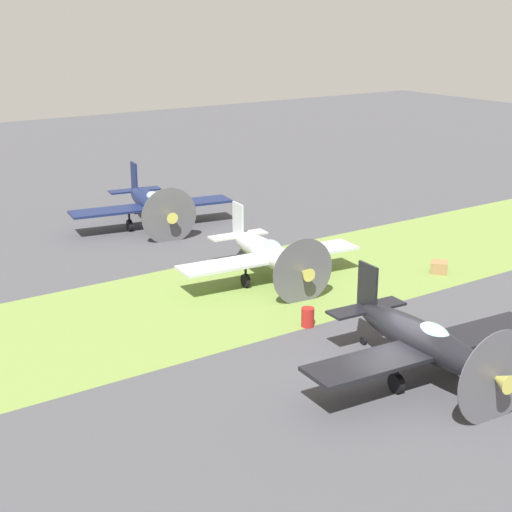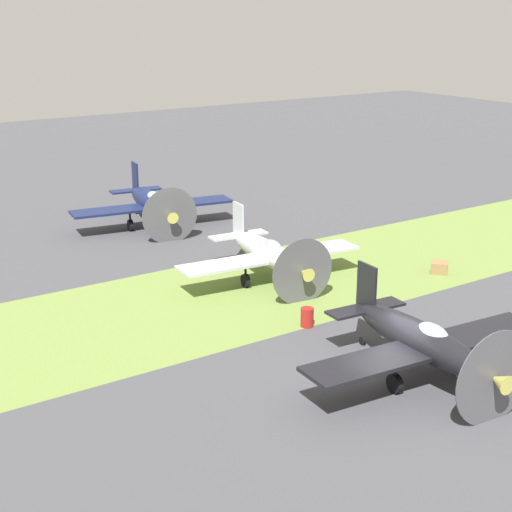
{
  "view_description": "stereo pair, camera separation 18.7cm",
  "coord_description": "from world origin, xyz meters",
  "px_view_note": "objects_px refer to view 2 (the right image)",
  "views": [
    {
      "loc": [
        20.07,
        20.19,
        14.05
      ],
      "look_at": [
        -2.3,
        -12.36,
        1.43
      ],
      "focal_mm": 55.0,
      "sensor_mm": 36.0,
      "label": 1
    },
    {
      "loc": [
        19.92,
        20.29,
        14.05
      ],
      "look_at": [
        -2.3,
        -12.36,
        1.43
      ],
      "focal_mm": 55.0,
      "sensor_mm": 36.0,
      "label": 2
    }
  ],
  "objects_px": {
    "fuel_drum": "(307,317)",
    "supply_crate": "(439,267)",
    "airplane_wingman": "(268,253)",
    "airplane_trail": "(152,203)",
    "airplane_lead": "(423,341)"
  },
  "relations": [
    {
      "from": "airplane_lead",
      "to": "airplane_trail",
      "type": "distance_m",
      "value": 26.12
    },
    {
      "from": "airplane_wingman",
      "to": "airplane_trail",
      "type": "distance_m",
      "value": 13.15
    },
    {
      "from": "airplane_wingman",
      "to": "fuel_drum",
      "type": "distance_m",
      "value": 6.63
    },
    {
      "from": "airplane_wingman",
      "to": "airplane_lead",
      "type": "bearing_deg",
      "value": 88.47
    },
    {
      "from": "fuel_drum",
      "to": "supply_crate",
      "type": "relative_size",
      "value": 1.0
    },
    {
      "from": "fuel_drum",
      "to": "airplane_wingman",
      "type": "bearing_deg",
      "value": -109.16
    },
    {
      "from": "airplane_lead",
      "to": "fuel_drum",
      "type": "bearing_deg",
      "value": -81.7
    },
    {
      "from": "airplane_lead",
      "to": "supply_crate",
      "type": "bearing_deg",
      "value": -135.27
    },
    {
      "from": "airplane_trail",
      "to": "supply_crate",
      "type": "relative_size",
      "value": 12.14
    },
    {
      "from": "airplane_lead",
      "to": "airplane_wingman",
      "type": "height_order",
      "value": "airplane_lead"
    },
    {
      "from": "airplane_wingman",
      "to": "supply_crate",
      "type": "xyz_separation_m",
      "value": [
        -8.52,
        4.3,
        -1.22
      ]
    },
    {
      "from": "airplane_wingman",
      "to": "fuel_drum",
      "type": "height_order",
      "value": "airplane_wingman"
    },
    {
      "from": "airplane_wingman",
      "to": "fuel_drum",
      "type": "xyz_separation_m",
      "value": [
        2.15,
        6.18,
        -1.09
      ]
    },
    {
      "from": "fuel_drum",
      "to": "airplane_trail",
      "type": "bearing_deg",
      "value": -95.81
    },
    {
      "from": "airplane_lead",
      "to": "airplane_trail",
      "type": "bearing_deg",
      "value": -88.77
    }
  ]
}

